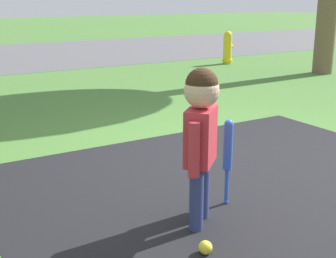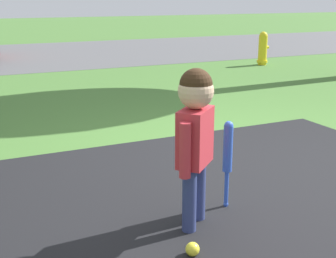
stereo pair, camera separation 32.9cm
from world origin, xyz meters
name	(u,v)px [view 1 (the left image)]	position (x,y,z in m)	size (l,w,h in m)	color
ground_plane	(233,160)	(0.00, 0.00, 0.00)	(60.00, 60.00, 0.00)	#477533
street_strip	(6,56)	(0.00, 8.99, 0.00)	(40.00, 6.00, 0.01)	#59595B
child	(201,126)	(-0.98, -0.87, 0.68)	(0.33, 0.31, 1.04)	navy
baseball_bat	(228,150)	(-0.64, -0.72, 0.41)	(0.07, 0.07, 0.64)	blue
sports_ball	(205,247)	(-1.17, -1.20, 0.04)	(0.08, 0.08, 0.08)	yellow
fire_hydrant	(228,48)	(3.90, 5.05, 0.35)	(0.26, 0.23, 0.72)	yellow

